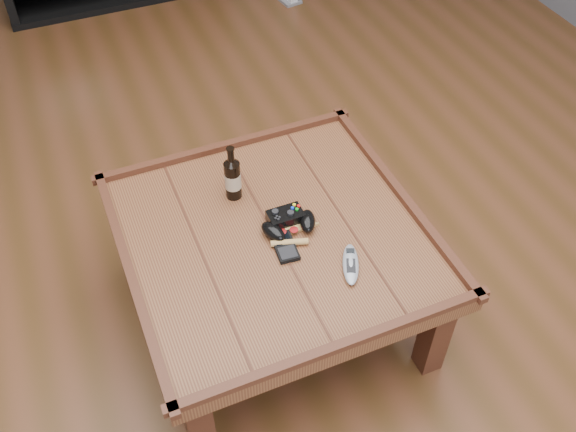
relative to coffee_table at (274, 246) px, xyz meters
name	(u,v)px	position (x,y,z in m)	size (l,w,h in m)	color
ground	(276,312)	(0.00, 0.00, -0.39)	(6.00, 6.00, 0.00)	#4B2E15
coffee_table	(274,246)	(0.00, 0.00, 0.00)	(1.03, 1.03, 0.48)	#4F2716
beer_bottle	(233,177)	(-0.06, 0.23, 0.15)	(0.06, 0.06, 0.22)	black
game_controller	(288,222)	(0.06, 0.01, 0.09)	(0.21, 0.14, 0.06)	black
pizza_slice	(287,228)	(0.05, 0.00, 0.07)	(0.20, 0.25, 0.02)	tan
smartphone	(285,247)	(0.01, -0.07, 0.07)	(0.08, 0.13, 0.02)	black
remote_control	(351,264)	(0.17, -0.23, 0.07)	(0.12, 0.18, 0.02)	#979CA4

